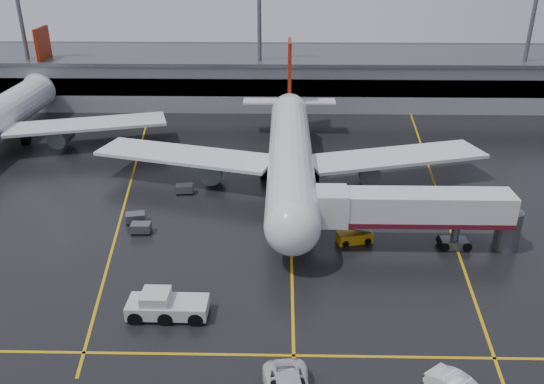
{
  "coord_description": "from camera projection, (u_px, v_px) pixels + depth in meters",
  "views": [
    {
      "loc": [
        -0.94,
        -54.24,
        28.05
      ],
      "look_at": [
        -2.0,
        -2.0,
        4.0
      ],
      "focal_mm": 36.96,
      "sensor_mm": 36.0,
      "label": 1
    }
  ],
  "objects": [
    {
      "name": "jet_bridge",
      "position": [
        415.0,
        211.0,
        53.66
      ],
      "size": [
        19.9,
        3.4,
        6.05
      ],
      "color": "silver",
      "rests_on": "ground"
    },
    {
      "name": "baggage_cart_b",
      "position": [
        135.0,
        217.0,
        59.68
      ],
      "size": [
        2.23,
        1.69,
        1.12
      ],
      "color": "#595B60",
      "rests_on": "ground"
    },
    {
      "name": "light_mast_mid",
      "position": [
        259.0,
        25.0,
        93.16
      ],
      "size": [
        3.0,
        1.2,
        25.45
      ],
      "color": "#595B60",
      "rests_on": "ground"
    },
    {
      "name": "apron_line_left",
      "position": [
        131.0,
        180.0,
        70.42
      ],
      "size": [
        9.99,
        69.35,
        0.02
      ],
      "primitive_type": "cube",
      "rotation": [
        0.0,
        0.0,
        0.14
      ],
      "color": "gold",
      "rests_on": "ground"
    },
    {
      "name": "baggage_cart_a",
      "position": [
        141.0,
        228.0,
        57.61
      ],
      "size": [
        2.03,
        1.35,
        1.12
      ],
      "color": "#595B60",
      "rests_on": "ground"
    },
    {
      "name": "apron_line_stop",
      "position": [
        294.0,
        356.0,
        40.99
      ],
      "size": [
        60.0,
        0.25,
        0.02
      ],
      "primitive_type": "cube",
      "color": "gold",
      "rests_on": "ground"
    },
    {
      "name": "terminal",
      "position": [
        288.0,
        77.0,
        102.7
      ],
      "size": [
        122.0,
        19.0,
        8.6
      ],
      "color": "gray",
      "rests_on": "ground"
    },
    {
      "name": "ground",
      "position": [
        291.0,
        218.0,
        60.97
      ],
      "size": [
        220.0,
        220.0,
        0.0
      ],
      "primitive_type": "plane",
      "color": "black",
      "rests_on": "ground"
    },
    {
      "name": "baggage_cart_c",
      "position": [
        184.0,
        189.0,
        66.48
      ],
      "size": [
        2.13,
        1.51,
        1.12
      ],
      "color": "#595B60",
      "rests_on": "ground"
    },
    {
      "name": "main_airliner",
      "position": [
        290.0,
        150.0,
        68.02
      ],
      "size": [
        48.8,
        45.6,
        14.1
      ],
      "color": "silver",
      "rests_on": "ground"
    },
    {
      "name": "apron_line_centre",
      "position": [
        291.0,
        218.0,
        60.97
      ],
      "size": [
        0.25,
        90.0,
        0.02
      ],
      "primitive_type": "cube",
      "color": "gold",
      "rests_on": "ground"
    },
    {
      "name": "light_mast_right",
      "position": [
        531.0,
        25.0,
        92.33
      ],
      "size": [
        3.0,
        1.2,
        25.45
      ],
      "color": "#595B60",
      "rests_on": "ground"
    },
    {
      "name": "belt_loader",
      "position": [
        354.0,
        237.0,
        55.99
      ],
      "size": [
        3.74,
        2.34,
        2.21
      ],
      "color": "#C78A0D",
      "rests_on": "ground"
    },
    {
      "name": "apron_line_right",
      "position": [
        434.0,
        182.0,
        69.72
      ],
      "size": [
        7.57,
        69.64,
        0.02
      ],
      "primitive_type": "cube",
      "rotation": [
        0.0,
        0.0,
        -0.1
      ],
      "color": "gold",
      "rests_on": "ground"
    },
    {
      "name": "light_mast_left",
      "position": [
        22.0,
        24.0,
        93.9
      ],
      "size": [
        3.0,
        1.2,
        25.45
      ],
      "color": "#595B60",
      "rests_on": "ground"
    },
    {
      "name": "pushback_tractor",
      "position": [
        166.0,
        306.0,
        44.96
      ],
      "size": [
        6.47,
        2.83,
        2.3
      ],
      "color": "silver",
      "rests_on": "ground"
    }
  ]
}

